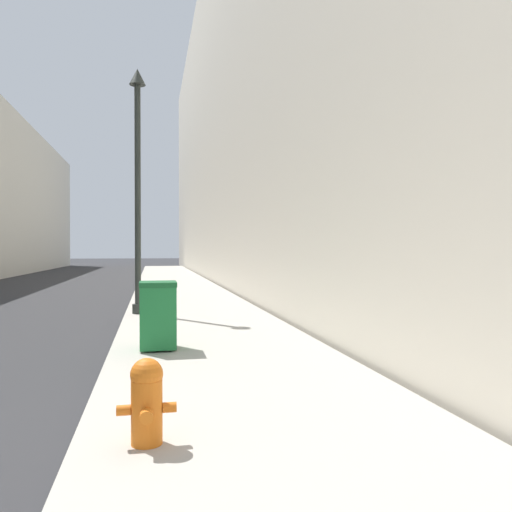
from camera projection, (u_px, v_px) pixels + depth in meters
The scene contains 5 objects.
sidewalk_right at pixel (180, 291), 21.13m from camera, with size 3.71×60.00×0.15m.
building_right_stone at pixel (304, 121), 30.45m from camera, with size 12.00×60.00×19.33m.
fire_hydrant at pixel (147, 399), 4.31m from camera, with size 0.51×0.40×0.75m.
trash_bin at pixel (158, 315), 8.38m from camera, with size 0.61×0.65×1.14m.
lamppost at pixel (138, 172), 13.02m from camera, with size 0.42×0.42×6.40m.
Camera 1 is at (4.58, -3.32, 1.83)m, focal length 35.00 mm.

